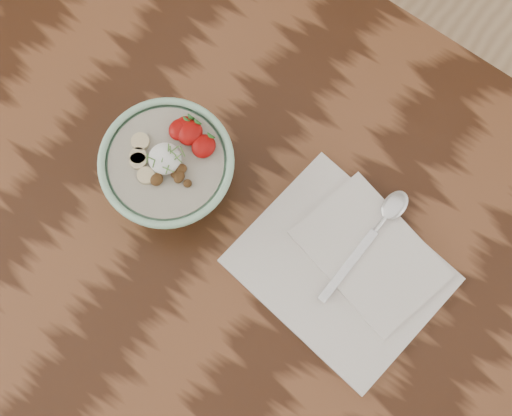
# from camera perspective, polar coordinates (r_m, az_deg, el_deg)

# --- Properties ---
(table) EXTENTS (1.60, 0.90, 0.75)m
(table) POSITION_cam_1_polar(r_m,az_deg,el_deg) (1.15, -4.10, -1.18)
(table) COLOR #33190C
(table) RESTS_ON ground
(breakfast_bowl) EXTENTS (0.19, 0.19, 0.12)m
(breakfast_bowl) POSITION_cam_1_polar(r_m,az_deg,el_deg) (1.01, -6.92, 3.08)
(breakfast_bowl) COLOR #98CDA9
(breakfast_bowl) RESTS_ON table
(napkin) EXTENTS (0.31, 0.26, 0.02)m
(napkin) POSITION_cam_1_polar(r_m,az_deg,el_deg) (1.04, 7.29, -4.66)
(napkin) COLOR white
(napkin) RESTS_ON table
(spoon) EXTENTS (0.04, 0.20, 0.01)m
(spoon) POSITION_cam_1_polar(r_m,az_deg,el_deg) (1.04, 10.14, -0.97)
(spoon) COLOR silver
(spoon) RESTS_ON napkin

